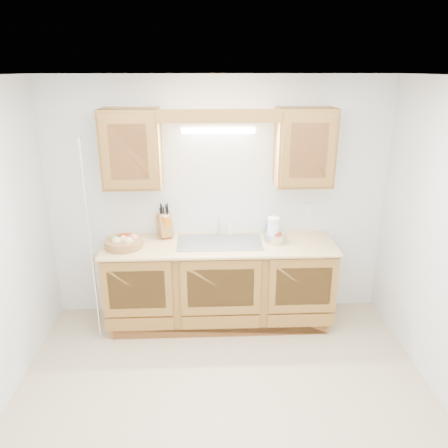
{
  "coord_description": "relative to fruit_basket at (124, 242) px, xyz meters",
  "views": [
    {
      "loc": [
        -0.13,
        -2.84,
        2.55
      ],
      "look_at": [
        0.03,
        0.85,
        1.22
      ],
      "focal_mm": 35.0,
      "sensor_mm": 36.0,
      "label": 1
    }
  ],
  "objects": [
    {
      "name": "orange_canister",
      "position": [
        0.4,
        0.23,
        0.07
      ],
      "size": [
        0.09,
        0.09,
        0.25
      ],
      "rotation": [
        0.0,
        0.0,
        -0.13
      ],
      "color": "#DC610C",
      "rests_on": "countertop"
    },
    {
      "name": "fluorescent_fixture",
      "position": [
        0.94,
        0.28,
        1.05
      ],
      "size": [
        0.76,
        0.08,
        0.08
      ],
      "color": "white",
      "rests_on": "room"
    },
    {
      "name": "soap_bottle",
      "position": [
        1.48,
        0.26,
        0.04
      ],
      "size": [
        0.09,
        0.09,
        0.19
      ],
      "primitive_type": "imported",
      "rotation": [
        0.0,
        0.0,
        -0.06
      ],
      "color": "blue",
      "rests_on": "countertop"
    },
    {
      "name": "sponge",
      "position": [
        1.48,
        0.3,
        -0.04
      ],
      "size": [
        0.13,
        0.09,
        0.03
      ],
      "rotation": [
        0.0,
        0.0,
        0.11
      ],
      "color": "#CC333F",
      "rests_on": "countertop"
    },
    {
      "name": "sink",
      "position": [
        0.94,
        0.06,
        -0.12
      ],
      "size": [
        0.84,
        0.46,
        0.36
      ],
      "color": "#9E9EA3",
      "rests_on": "countertop"
    },
    {
      "name": "room",
      "position": [
        0.94,
        -1.14,
        0.3
      ],
      "size": [
        3.52,
        3.5,
        2.5
      ],
      "color": "tan",
      "rests_on": "ground"
    },
    {
      "name": "upper_cabinet_left",
      "position": [
        0.11,
        0.19,
        0.87
      ],
      "size": [
        0.55,
        0.33,
        0.75
      ],
      "primitive_type": "cube",
      "color": "olive",
      "rests_on": "room"
    },
    {
      "name": "apple_bowl",
      "position": [
        1.49,
        0.07,
        -0.0
      ],
      "size": [
        0.25,
        0.25,
        0.12
      ],
      "rotation": [
        0.0,
        0.0,
        0.16
      ],
      "color": "silver",
      "rests_on": "countertop"
    },
    {
      "name": "knife_block",
      "position": [
        0.38,
        0.26,
        0.08
      ],
      "size": [
        0.19,
        0.24,
        0.36
      ],
      "rotation": [
        0.0,
        0.0,
        0.38
      ],
      "color": "olive",
      "rests_on": "countertop"
    },
    {
      "name": "outlet_plate",
      "position": [
        1.89,
        0.35,
        0.2
      ],
      "size": [
        0.08,
        0.01,
        0.12
      ],
      "primitive_type": "cube",
      "color": "white",
      "rests_on": "room"
    },
    {
      "name": "valance",
      "position": [
        0.94,
        0.05,
        1.19
      ],
      "size": [
        2.2,
        0.05,
        0.12
      ],
      "primitive_type": "cube",
      "color": "olive",
      "rests_on": "room"
    },
    {
      "name": "base_cabinets",
      "position": [
        0.94,
        0.06,
        -0.51
      ],
      "size": [
        2.2,
        0.6,
        0.86
      ],
      "primitive_type": "cube",
      "color": "olive",
      "rests_on": "ground"
    },
    {
      "name": "upper_cabinet_right",
      "position": [
        1.77,
        0.19,
        0.87
      ],
      "size": [
        0.55,
        0.33,
        0.75
      ],
      "primitive_type": "cube",
      "color": "olive",
      "rests_on": "room"
    },
    {
      "name": "wire_shelf_pole",
      "position": [
        -0.26,
        -0.21,
        0.05
      ],
      "size": [
        0.03,
        0.03,
        2.0
      ],
      "primitive_type": "cylinder",
      "color": "silver",
      "rests_on": "ground"
    },
    {
      "name": "fruit_basket",
      "position": [
        0.0,
        0.0,
        0.0
      ],
      "size": [
        0.41,
        0.41,
        0.12
      ],
      "rotation": [
        0.0,
        0.0,
        0.13
      ],
      "color": "#A46F42",
      "rests_on": "countertop"
    },
    {
      "name": "paper_towel",
      "position": [
        1.48,
        0.07,
        0.07
      ],
      "size": [
        0.15,
        0.15,
        0.3
      ],
      "rotation": [
        0.0,
        0.0,
        0.31
      ],
      "color": "silver",
      "rests_on": "countertop"
    },
    {
      "name": "countertop",
      "position": [
        0.94,
        0.04,
        -0.07
      ],
      "size": [
        2.3,
        0.63,
        0.04
      ],
      "primitive_type": "cube",
      "color": "tan",
      "rests_on": "base_cabinets"
    }
  ]
}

